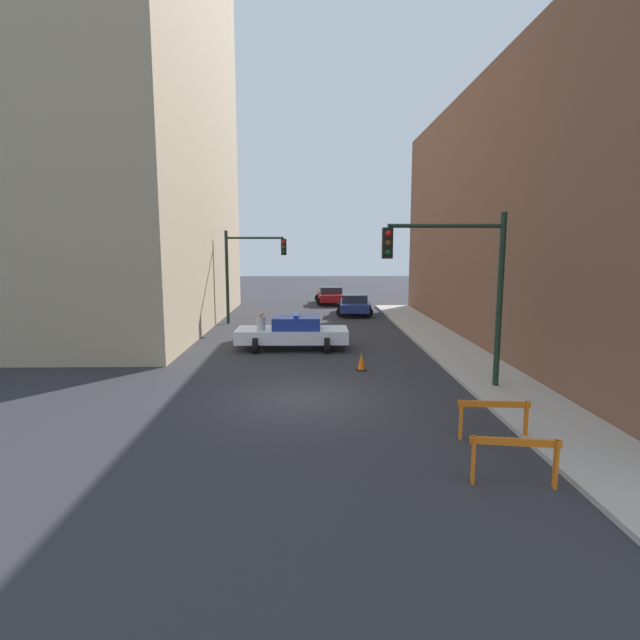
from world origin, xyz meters
The scene contains 13 objects.
ground_plane centered at (0.00, 0.00, 0.00)m, with size 120.00×120.00×0.00m, color #2D2D33.
sidewalk_right centered at (6.20, 0.00, 0.06)m, with size 2.40×44.00×0.12m.
building_corner_left centered at (-12.00, 14.00, 12.91)m, with size 14.00×20.00×25.83m.
building_right centered at (13.40, 8.00, 5.74)m, with size 12.00×28.00×11.48m.
traffic_light_near centered at (4.73, 0.92, 3.53)m, with size 3.64×0.35×5.20m.
traffic_light_far centered at (-3.30, 14.39, 3.40)m, with size 3.44×0.35×5.20m.
police_car centered at (-0.48, 7.09, 0.72)m, with size 4.71×2.38×1.52m.
parked_car_near centered at (3.12, 17.96, 0.67)m, with size 2.50×4.43×1.31m.
parked_car_mid centered at (1.84, 23.96, 0.67)m, with size 2.38×4.36×1.31m.
pedestrian_crossing centered at (-1.80, 6.69, 0.86)m, with size 0.44×0.44×1.66m.
barrier_front centered at (3.91, -5.28, 0.62)m, with size 1.59×0.39×0.90m.
barrier_mid centered at (4.34, -3.10, 0.62)m, with size 1.60×0.28×0.90m.
traffic_cone centered at (2.04, 3.36, 0.32)m, with size 0.36×0.36×0.66m.
Camera 1 is at (0.20, -13.77, 4.32)m, focal length 28.00 mm.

